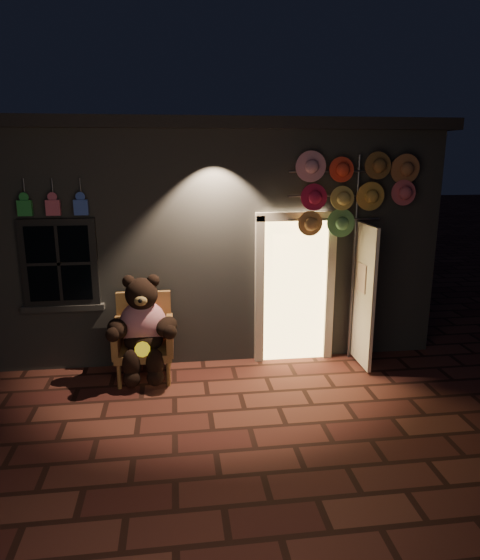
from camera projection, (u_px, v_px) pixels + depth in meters
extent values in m
plane|color=brown|center=(210.00, 412.00, 5.93)|extent=(60.00, 60.00, 0.00)
cube|color=slate|center=(193.00, 227.00, 9.37)|extent=(7.00, 5.00, 3.30)
cube|color=black|center=(191.00, 131.00, 8.94)|extent=(7.30, 5.30, 0.16)
cube|color=black|center=(60.00, 263.00, 6.71)|extent=(1.00, 0.10, 1.20)
cube|color=black|center=(59.00, 263.00, 6.68)|extent=(0.82, 0.06, 1.02)
cube|color=slate|center=(64.00, 308.00, 6.87)|extent=(1.10, 0.14, 0.08)
cube|color=#FFCF72|center=(294.00, 290.00, 7.27)|extent=(0.92, 0.10, 2.10)
cube|color=beige|center=(259.00, 292.00, 7.16)|extent=(0.12, 0.12, 2.20)
cube|color=beige|center=(329.00, 290.00, 7.29)|extent=(0.12, 0.12, 2.20)
cube|color=beige|center=(297.00, 216.00, 6.96)|extent=(1.16, 0.12, 0.12)
cube|color=beige|center=(363.00, 295.00, 7.01)|extent=(0.05, 0.80, 2.00)
cube|color=green|center=(25.00, 208.00, 6.41)|extent=(0.18, 0.07, 0.20)
cylinder|color=#59595E|center=(24.00, 188.00, 6.40)|extent=(0.02, 0.02, 0.25)
cube|color=#C55168|center=(53.00, 208.00, 6.45)|extent=(0.18, 0.07, 0.20)
cylinder|color=#59595E|center=(52.00, 188.00, 6.45)|extent=(0.02, 0.02, 0.25)
cube|color=#3554BA|center=(81.00, 207.00, 6.50)|extent=(0.18, 0.07, 0.20)
cylinder|color=#59595E|center=(80.00, 188.00, 6.49)|extent=(0.02, 0.02, 0.25)
cube|color=olive|center=(144.00, 351.00, 6.74)|extent=(0.74, 0.69, 0.11)
cube|color=olive|center=(144.00, 317.00, 6.96)|extent=(0.74, 0.09, 0.74)
cube|color=olive|center=(117.00, 338.00, 6.63)|extent=(0.09, 0.64, 0.42)
cube|color=olive|center=(170.00, 335.00, 6.71)|extent=(0.09, 0.64, 0.42)
cylinder|color=olive|center=(119.00, 377.00, 6.47)|extent=(0.05, 0.05, 0.34)
cylinder|color=olive|center=(168.00, 374.00, 6.55)|extent=(0.05, 0.05, 0.34)
cylinder|color=olive|center=(123.00, 359.00, 7.04)|extent=(0.05, 0.05, 0.34)
cylinder|color=olive|center=(169.00, 356.00, 7.12)|extent=(0.05, 0.05, 0.34)
ellipsoid|color=#B91335|center=(143.00, 324.00, 6.69)|extent=(0.64, 0.51, 0.67)
ellipsoid|color=black|center=(144.00, 340.00, 6.67)|extent=(0.52, 0.45, 0.31)
sphere|color=black|center=(141.00, 294.00, 6.54)|extent=(0.43, 0.43, 0.43)
sphere|color=black|center=(129.00, 281.00, 6.51)|extent=(0.17, 0.17, 0.17)
sphere|color=black|center=(153.00, 281.00, 6.55)|extent=(0.17, 0.17, 0.17)
ellipsoid|color=olive|center=(141.00, 301.00, 6.36)|extent=(0.17, 0.12, 0.13)
ellipsoid|color=black|center=(117.00, 329.00, 6.45)|extent=(0.38, 0.49, 0.24)
ellipsoid|color=black|center=(167.00, 327.00, 6.53)|extent=(0.38, 0.49, 0.24)
ellipsoid|color=black|center=(131.00, 365.00, 6.44)|extent=(0.24, 0.24, 0.41)
ellipsoid|color=black|center=(155.00, 364.00, 6.47)|extent=(0.24, 0.24, 0.41)
sphere|color=black|center=(132.00, 379.00, 6.42)|extent=(0.22, 0.22, 0.22)
sphere|color=black|center=(155.00, 377.00, 6.46)|extent=(0.22, 0.22, 0.22)
cylinder|color=yellow|center=(142.00, 349.00, 6.40)|extent=(0.21, 0.08, 0.20)
cylinder|color=#59595E|center=(354.00, 261.00, 7.17)|extent=(0.04, 0.04, 2.97)
cylinder|color=#59595E|center=(336.00, 171.00, 6.80)|extent=(1.32, 0.03, 0.03)
cylinder|color=#59595E|center=(335.00, 196.00, 6.88)|extent=(1.32, 0.03, 0.03)
cylinder|color=#59595E|center=(334.00, 219.00, 6.96)|extent=(1.32, 0.03, 0.03)
cylinder|color=pink|center=(312.00, 167.00, 6.68)|extent=(0.37, 0.11, 0.38)
cylinder|color=#FF3F26|center=(344.00, 167.00, 6.71)|extent=(0.37, 0.11, 0.38)
cylinder|color=brown|center=(376.00, 167.00, 6.73)|extent=(0.37, 0.11, 0.38)
cylinder|color=#A6653D|center=(405.00, 167.00, 6.85)|extent=(0.37, 0.11, 0.38)
cylinder|color=#BC1A41|center=(311.00, 196.00, 6.75)|extent=(0.37, 0.11, 0.38)
cylinder|color=tan|center=(343.00, 196.00, 6.77)|extent=(0.37, 0.11, 0.38)
cylinder|color=gold|center=(372.00, 196.00, 6.89)|extent=(0.37, 0.11, 0.38)
cylinder|color=#DE5A68|center=(404.00, 195.00, 6.91)|extent=(0.37, 0.11, 0.38)
cylinder|color=tan|center=(311.00, 225.00, 6.81)|extent=(0.37, 0.11, 0.38)
cylinder|color=#579D5E|center=(340.00, 224.00, 6.93)|extent=(0.37, 0.11, 0.38)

